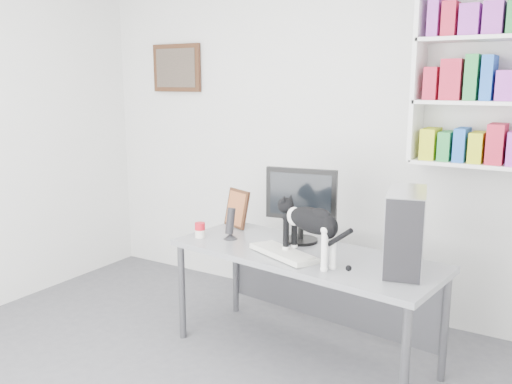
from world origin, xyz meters
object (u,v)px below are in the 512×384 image
Objects in this scene: desk at (303,306)px; keyboard at (284,253)px; monitor at (301,205)px; pc_tower at (405,231)px; soup_can at (200,230)px; bookshelf at (499,71)px; cat at (310,234)px; leaning_print at (237,208)px; speaker at (230,223)px.

desk is 3.62× the size of keyboard.
monitor is 1.10× the size of pc_tower.
desk is at bearing 167.12° from pc_tower.
soup_can reaches higher than keyboard.
bookshelf is at bearing 47.82° from desk.
keyboard is (-1.01, -0.94, -1.11)m from bookshelf.
keyboard is 0.25m from cat.
pc_tower is at bearing 9.01° from leaning_print.
keyboard is at bearing 3.41° from speaker.
soup_can is at bearing -78.57° from leaning_print.
desk is 3.39× the size of monitor.
monitor is at bearing -149.77° from bookshelf.
monitor is 0.77m from pc_tower.
soup_can is at bearing -161.41° from keyboard.
pc_tower is (0.63, 0.01, 0.59)m from desk.
soup_can is at bearing -167.52° from monitor.
speaker is (-0.56, 0.00, 0.47)m from desk.
desk is at bearing 5.67° from soup_can.
soup_can is (-0.20, -0.08, -0.06)m from speaker.
monitor is 4.91× the size of soup_can.
pc_tower is at bearing 7.80° from desk.
bookshelf is 2.67× the size of pc_tower.
cat is (-0.82, -0.97, -0.95)m from bookshelf.
bookshelf is at bearing 46.89° from speaker.
keyboard is at bearing -4.53° from soup_can.
cat is at bearing -65.96° from monitor.
pc_tower reaches higher than soup_can.
bookshelf is 11.89× the size of soup_can.
keyboard is at bearing -13.04° from leaning_print.
pc_tower reaches higher than cat.
keyboard is 1.03× the size of pc_tower.
pc_tower is 2.05× the size of speaker.
leaning_print is 0.39m from soup_can.
desk is at bearing 83.28° from keyboard.
bookshelf reaches higher than cat.
monitor is (-1.06, -0.62, -0.87)m from bookshelf.
cat is at bearing 5.43° from speaker.
pc_tower reaches higher than keyboard.
cat is (0.24, -0.35, -0.08)m from monitor.
keyboard is 1.66× the size of leaning_print.
soup_can is 0.89m from cat.
keyboard is 0.51m from speaker.
bookshelf reaches higher than monitor.
bookshelf reaches higher than desk.
speaker is at bearing -43.49° from leaning_print.
cat is at bearing -175.81° from pc_tower.
leaning_print is (-0.58, 0.10, -0.11)m from monitor.
bookshelf is 2.17× the size of cat.
pc_tower is 1.60× the size of leaning_print.
bookshelf reaches higher than soup_can.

